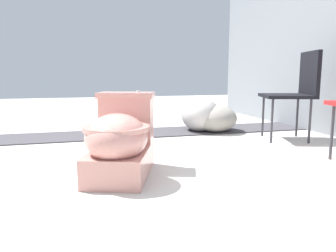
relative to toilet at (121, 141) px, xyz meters
The scene contains 6 objects.
ground_plane 0.37m from the toilet, 124.21° to the right, with size 14.00×14.00×0.00m, color beige.
gravel_strip 1.45m from the toilet, 169.78° to the left, with size 0.56×8.00×0.01m, color #423F44.
toilet is the anchor object (origin of this frame).
folding_chair_left 1.92m from the toilet, 111.45° to the left, with size 0.56×0.56×0.83m.
boulder_near 1.74m from the toilet, 142.60° to the left, with size 0.51×0.42×0.38m, color #B7B2AD.
boulder_far 1.77m from the toilet, 137.63° to the left, with size 0.50×0.48×0.30m, color gray.
Camera 1 is at (2.13, -0.00, 0.62)m, focal length 35.00 mm.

